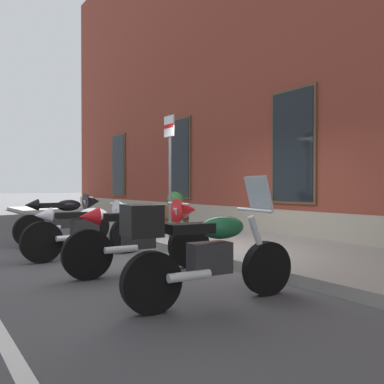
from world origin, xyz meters
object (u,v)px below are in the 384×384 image
parking_sign (170,158)px  motorcycle_green_touring (204,251)px  barrel_planter (175,215)px  motorcycle_white_sport (92,226)px  motorcycle_red_sport (147,233)px  motorcycle_black_sport (68,217)px

parking_sign → motorcycle_green_touring: bearing=-27.2°
barrel_planter → parking_sign: bearing=-38.5°
motorcycle_green_touring → parking_sign: parking_sign is taller
motorcycle_white_sport → barrel_planter: 2.93m
motorcycle_red_sport → motorcycle_black_sport: bearing=-178.7°
parking_sign → motorcycle_black_sport: bearing=-125.5°
barrel_planter → motorcycle_white_sport: bearing=-62.0°
parking_sign → motorcycle_white_sport: bearing=-75.2°
motorcycle_green_touring → motorcycle_black_sport: bearing=177.9°
parking_sign → barrel_planter: 1.70m
motorcycle_red_sport → barrel_planter: (-2.99, 2.39, -0.03)m
motorcycle_black_sport → parking_sign: parking_sign is taller
motorcycle_black_sport → motorcycle_red_sport: bearing=1.3°
motorcycle_green_touring → parking_sign: bearing=152.8°
motorcycle_white_sport → motorcycle_black_sport: bearing=175.9°
parking_sign → barrel_planter: parking_sign is taller
parking_sign → barrel_planter: bearing=141.5°
motorcycle_white_sport → barrel_planter: size_ratio=2.32×
motorcycle_white_sport → barrel_planter: barrel_planter is taller
motorcycle_white_sport → motorcycle_green_touring: (3.29, -0.06, 0.02)m
parking_sign → motorcycle_red_sport: bearing=-38.7°
motorcycle_white_sport → barrel_planter: (-1.38, 2.59, -0.00)m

